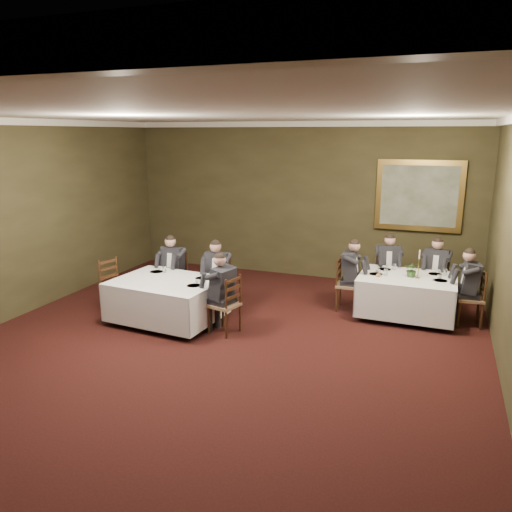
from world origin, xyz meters
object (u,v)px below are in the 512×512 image
Objects in this scene: diner_main_endright at (470,297)px; painting at (419,196)px; diner_main_backright at (435,280)px; chair_sec_backleft at (175,288)px; chair_main_endleft at (347,295)px; diner_main_endleft at (348,284)px; chair_sec_backright at (218,295)px; table_second at (167,297)px; centerpiece at (412,269)px; chair_main_endright at (469,309)px; table_main at (406,293)px; chair_sec_endleft at (116,297)px; diner_sec_backleft at (174,277)px; diner_main_backleft at (387,275)px; chair_main_backright at (434,291)px; diner_sec_endright at (224,303)px; chair_main_backleft at (386,286)px; candlestick at (418,268)px; chair_sec_endright at (225,316)px; diner_sec_backright at (218,284)px.

painting is (-1.05, 1.96, 1.47)m from diner_main_endright.
diner_main_endright is at bearing 133.06° from diner_main_backright.
chair_sec_backleft is (-4.78, -1.59, -0.23)m from diner_main_backright.
chair_main_endleft is (-1.53, -0.83, -0.23)m from diner_main_backright.
diner_main_endleft is 2.45m from chair_sec_backright.
chair_sec_backleft is (-0.41, 0.97, -0.17)m from table_second.
centerpiece is (1.12, -0.02, 0.40)m from diner_main_endleft.
chair_main_endright is at bearing -0.98° from centerpiece.
table_main is at bearing -169.47° from chair_sec_backleft.
chair_sec_endleft is 0.57× the size of painting.
diner_main_endleft is at bearing -165.90° from diner_sec_backleft.
chair_sec_backright is (-2.91, -1.69, -0.23)m from diner_main_backleft.
diner_sec_endright is (-3.24, -2.67, 0.23)m from chair_main_backright.
chair_main_backright is 1.00× the size of chair_sec_backleft.
diner_main_endright reaches higher than chair_main_endright.
diner_main_backright reaches higher than centerpiece.
table_main is 1.08m from chair_main_endright.
diner_sec_backleft is 1.00m from chair_sec_backright.
diner_main_backleft is at bearing 8.57° from chair_main_backright.
chair_main_endright is 2.80m from painting.
chair_sec_endleft reaches higher than table_second.
chair_main_backleft is at bearing 36.80° from table_second.
diner_sec_backleft reaches higher than chair_main_endleft.
centerpiece is 0.12m from candlestick.
table_main is at bearing -42.84° from chair_sec_endright.
chair_sec_endleft is at bearing 98.99° from diner_main_endright.
chair_main_endleft and chair_sec_endright have the same top height.
painting is (2.77, 3.76, 1.47)m from diner_sec_endright.
chair_main_backleft is (-0.44, 0.87, -0.17)m from table_main.
diner_main_backleft reaches higher than centerpiece.
chair_sec_endleft is (-1.71, -0.78, -0.23)m from diner_sec_backright.
diner_sec_backright is (-2.29, -0.86, 0.00)m from diner_main_endleft.
centerpiece is at bearing -172.14° from diner_sec_backright.
diner_sec_backright is at bearing 32.85° from chair_main_backright.
chair_sec_backleft is at bearing -148.05° from painting.
diner_main_endleft is at bearing 83.29° from diner_main_endright.
chair_main_endleft is 3.43× the size of centerpiece.
diner_main_backleft is 1.35× the size of chair_main_backright.
diner_main_backright is 1.35× the size of chair_sec_endright.
diner_sec_backleft is (-0.00, -0.01, 0.23)m from chair_sec_backleft.
centerpiece is at bearing -43.62° from diner_sec_endright.
diner_main_endright reaches higher than candlestick.
chair_sec_backright and chair_sec_endleft have the same top height.
table_main is 1.71× the size of chair_main_endright.
diner_main_endleft is (-1.05, 0.02, 0.06)m from table_main.
diner_sec_backright is at bearing 44.13° from diner_sec_endright.
chair_sec_backleft is 1.89m from chair_sec_endright.
diner_sec_backleft is at bearing -147.94° from painting.
chair_main_backleft is 3.43× the size of centerpiece.
chair_main_endleft is 1.00× the size of chair_sec_endright.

